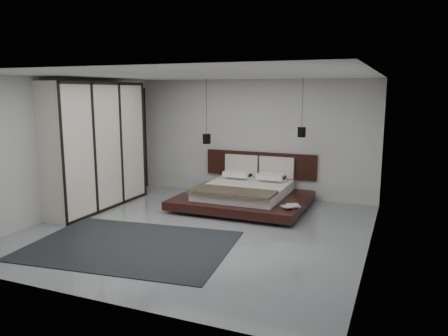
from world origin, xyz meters
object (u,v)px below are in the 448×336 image
at_px(wardrobe, 96,146).
at_px(rug, 131,245).
at_px(pendant_right, 302,132).
at_px(bed, 245,193).
at_px(lattice_screen, 136,139).
at_px(pendant_left, 207,139).

height_order(wardrobe, rug, wardrobe).
bearing_deg(pendant_right, bed, -159.12).
distance_m(pendant_right, wardrobe, 4.44).
bearing_deg(lattice_screen, bed, -9.66).
relative_size(bed, pendant_right, 2.19).
height_order(lattice_screen, pendant_right, pendant_right).
bearing_deg(lattice_screen, rug, -57.95).
bearing_deg(pendant_right, lattice_screen, 178.53).
bearing_deg(pendant_left, lattice_screen, 176.92).
relative_size(pendant_right, wardrobe, 0.46).
bearing_deg(wardrobe, pendant_left, 44.59).
distance_m(lattice_screen, wardrobe, 1.90).
distance_m(lattice_screen, pendant_right, 4.33).
height_order(lattice_screen, wardrobe, wardrobe).
relative_size(lattice_screen, wardrobe, 0.94).
height_order(pendant_left, wardrobe, pendant_left).
height_order(pendant_left, rug, pendant_left).
height_order(lattice_screen, rug, lattice_screen).
height_order(pendant_right, wardrobe, pendant_right).
bearing_deg(bed, rug, -105.65).
relative_size(lattice_screen, pendant_left, 1.73).
distance_m(bed, pendant_right, 1.82).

